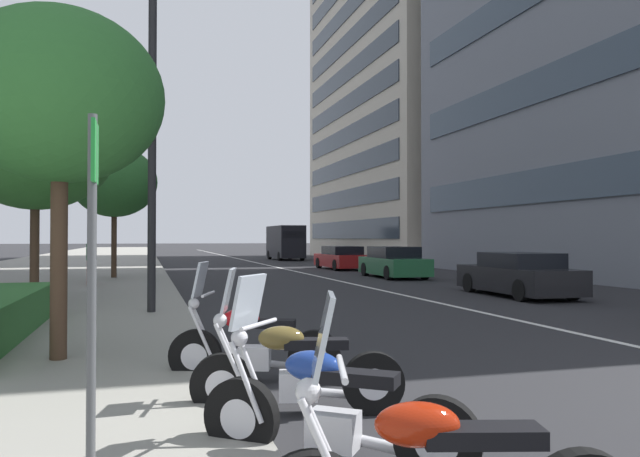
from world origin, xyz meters
The scene contains 16 objects.
sidewalk_right_plaza centered at (30.00, 12.14, 0.07)m, with size 160.00×10.82×0.15m, color gray.
lane_centre_stripe centered at (35.00, 0.00, 0.00)m, with size 110.00×0.16×0.01m, color silver.
motorcycle_second_in_row centered at (1.09, 6.36, 0.44)m, with size 1.44×1.85×1.48m.
motorcycle_far_end_row centered at (2.52, 6.28, 0.44)m, with size 0.74×2.11×1.47m.
motorcycle_under_tarp centered at (3.98, 6.46, 0.44)m, with size 0.87×2.04×1.48m.
car_far_down_avenue centered at (12.58, -3.27, 0.63)m, with size 4.59×2.02×1.33m.
car_lead_in_lane centered at (21.56, -3.02, 0.66)m, with size 4.52×1.96×1.39m.
car_following_behind centered at (29.05, -3.03, 0.63)m, with size 4.56×2.01×1.31m.
delivery_van_ahead centered at (44.27, -3.28, 1.47)m, with size 5.91×2.05×2.76m.
parking_sign_by_curb centered at (0.84, 8.05, 1.62)m, with size 0.32×0.06×2.43m.
street_lamp_with_banners centered at (10.37, 7.24, 5.65)m, with size 1.26×2.60×9.44m.
street_tree_mid_sidewalk centered at (5.39, 8.83, 3.67)m, with size 2.75×2.75×4.71m.
street_tree_by_lamp_post centered at (13.04, 10.36, 4.14)m, with size 3.91×3.91×5.66m.
street_tree_far_plaza centered at (22.79, 8.94, 4.10)m, with size 3.46×3.46×5.44m.
pedestrian_on_plaza centered at (19.07, 9.51, 0.99)m, with size 0.44×0.32×1.66m.
office_tower_far_left_down_avenue centered at (44.53, -16.66, 15.48)m, with size 23.95×15.98×30.96m.
Camera 1 is at (-3.32, 7.72, 1.77)m, focal length 33.64 mm.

